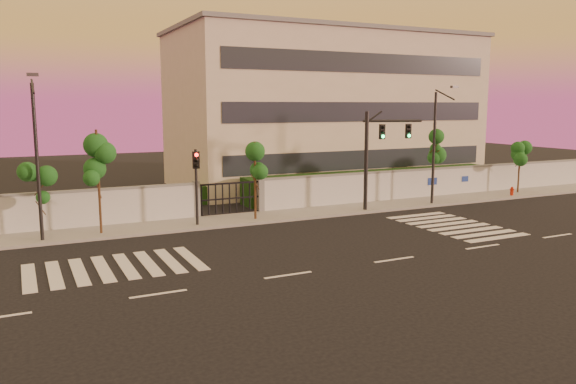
# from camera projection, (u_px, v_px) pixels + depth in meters

# --- Properties ---
(ground) EXTENTS (120.00, 120.00, 0.00)m
(ground) POSITION_uv_depth(u_px,v_px,m) (394.00, 260.00, 23.75)
(ground) COLOR black
(ground) RESTS_ON ground
(sidewalk) EXTENTS (60.00, 3.00, 0.15)m
(sidewalk) POSITION_uv_depth(u_px,v_px,m) (287.00, 215.00, 33.07)
(sidewalk) COLOR gray
(sidewalk) RESTS_ON ground
(perimeter_wall) EXTENTS (60.00, 0.36, 2.20)m
(perimeter_wall) POSITION_uv_depth(u_px,v_px,m) (277.00, 195.00, 34.29)
(perimeter_wall) COLOR silver
(perimeter_wall) RESTS_ON ground
(hedge_row) EXTENTS (41.00, 4.25, 1.80)m
(hedge_row) POSITION_uv_depth(u_px,v_px,m) (275.00, 191.00, 37.22)
(hedge_row) COLOR black
(hedge_row) RESTS_ON ground
(institutional_building) EXTENTS (24.40, 12.40, 12.25)m
(institutional_building) POSITION_uv_depth(u_px,v_px,m) (324.00, 109.00, 46.23)
(institutional_building) COLOR beige
(institutional_building) RESTS_ON ground
(road_markings) EXTENTS (57.00, 7.62, 0.02)m
(road_markings) POSITION_uv_depth(u_px,v_px,m) (319.00, 244.00, 26.40)
(road_markings) COLOR silver
(road_markings) RESTS_ON ground
(street_tree_b) EXTENTS (1.37, 1.09, 3.62)m
(street_tree_b) POSITION_uv_depth(u_px,v_px,m) (40.00, 185.00, 26.90)
(street_tree_b) COLOR #382314
(street_tree_b) RESTS_ON ground
(street_tree_c) EXTENTS (1.50, 1.19, 5.31)m
(street_tree_c) POSITION_uv_depth(u_px,v_px,m) (98.00, 158.00, 27.50)
(street_tree_c) COLOR #382314
(street_tree_c) RESTS_ON ground
(street_tree_d) EXTENTS (1.59, 1.27, 4.47)m
(street_tree_d) POSITION_uv_depth(u_px,v_px,m) (255.00, 163.00, 31.11)
(street_tree_d) COLOR #382314
(street_tree_d) RESTS_ON ground
(street_tree_e) EXTENTS (1.50, 1.19, 5.43)m
(street_tree_e) POSITION_uv_depth(u_px,v_px,m) (435.00, 143.00, 36.78)
(street_tree_e) COLOR #382314
(street_tree_e) RESTS_ON ground
(street_tree_f) EXTENTS (1.46, 1.16, 3.58)m
(street_tree_f) POSITION_uv_depth(u_px,v_px,m) (520.00, 158.00, 40.89)
(street_tree_f) COLOR #382314
(street_tree_f) RESTS_ON ground
(traffic_signal_main) EXTENTS (3.82, 1.16, 6.11)m
(traffic_signal_main) POSITION_uv_depth(u_px,v_px,m) (377.00, 149.00, 34.12)
(traffic_signal_main) COLOR black
(traffic_signal_main) RESTS_ON ground
(traffic_signal_secondary) EXTENTS (0.33, 0.33, 4.18)m
(traffic_signal_secondary) POSITION_uv_depth(u_px,v_px,m) (196.00, 178.00, 29.64)
(traffic_signal_secondary) COLOR black
(traffic_signal_secondary) RESTS_ON ground
(streetlight_west) EXTENTS (0.47, 1.89, 7.84)m
(streetlight_west) POSITION_uv_depth(u_px,v_px,m) (37.00, 154.00, 25.84)
(streetlight_west) COLOR black
(streetlight_west) RESTS_ON ground
(streetlight_east) EXTENTS (0.46, 1.84, 7.65)m
(streetlight_east) POSITION_uv_depth(u_px,v_px,m) (436.00, 142.00, 35.87)
(streetlight_east) COLOR black
(streetlight_east) RESTS_ON ground
(fire_hydrant) EXTENTS (0.30, 0.29, 0.77)m
(fire_hydrant) POSITION_uv_depth(u_px,v_px,m) (512.00, 192.00, 39.75)
(fire_hydrant) COLOR #AF200B
(fire_hydrant) RESTS_ON ground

